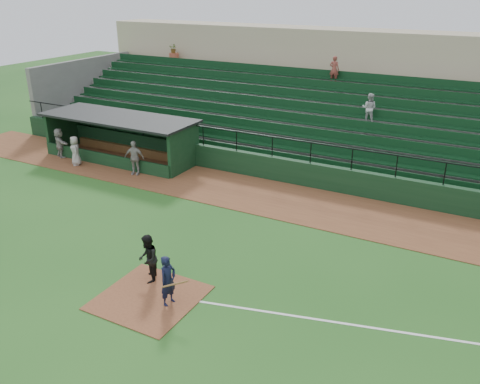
% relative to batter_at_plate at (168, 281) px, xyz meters
% --- Properties ---
extents(ground, '(90.00, 90.00, 0.00)m').
position_rel_batter_at_plate_xyz_m(ground, '(-0.74, 0.95, -0.83)').
color(ground, '#23561B').
rests_on(ground, ground).
extents(warning_track, '(40.00, 4.00, 0.03)m').
position_rel_batter_at_plate_xyz_m(warning_track, '(-0.74, 8.95, -0.81)').
color(warning_track, brown).
rests_on(warning_track, ground).
extents(home_plate_dirt, '(3.00, 3.00, 0.03)m').
position_rel_batter_at_plate_xyz_m(home_plate_dirt, '(-0.74, -0.05, -0.81)').
color(home_plate_dirt, brown).
rests_on(home_plate_dirt, ground).
extents(foul_line, '(17.49, 4.44, 0.01)m').
position_rel_batter_at_plate_xyz_m(foul_line, '(7.26, 2.15, -0.82)').
color(foul_line, white).
rests_on(foul_line, ground).
extents(stadium_structure, '(38.00, 13.08, 6.40)m').
position_rel_batter_at_plate_xyz_m(stadium_structure, '(-0.74, 17.41, 1.48)').
color(stadium_structure, black).
rests_on(stadium_structure, ground).
extents(dugout, '(8.90, 3.20, 2.42)m').
position_rel_batter_at_plate_xyz_m(dugout, '(-10.49, 10.51, 0.51)').
color(dugout, black).
rests_on(dugout, ground).
extents(batter_at_plate, '(1.02, 0.69, 1.65)m').
position_rel_batter_at_plate_xyz_m(batter_at_plate, '(0.00, 0.00, 0.00)').
color(batter_at_plate, black).
rests_on(batter_at_plate, ground).
extents(umpire, '(0.95, 1.02, 1.67)m').
position_rel_batter_at_plate_xyz_m(umpire, '(-1.35, 0.75, 0.01)').
color(umpire, black).
rests_on(umpire, ground).
extents(dugout_player_a, '(1.12, 0.72, 1.77)m').
position_rel_batter_at_plate_xyz_m(dugout_player_a, '(-8.18, 8.42, 0.09)').
color(dugout_player_a, '#9C9892').
rests_on(dugout_player_a, warning_track).
extents(dugout_player_b, '(0.92, 0.88, 1.59)m').
position_rel_batter_at_plate_xyz_m(dugout_player_b, '(-11.89, 8.04, -0.00)').
color(dugout_player_b, '#A7A29C').
rests_on(dugout_player_b, warning_track).
extents(dugout_player_c, '(1.60, 1.08, 1.65)m').
position_rel_batter_at_plate_xyz_m(dugout_player_c, '(-13.65, 8.61, 0.03)').
color(dugout_player_c, '#A09B96').
rests_on(dugout_player_c, warning_track).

